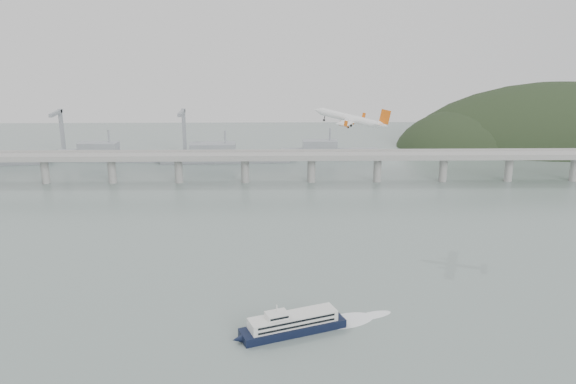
{
  "coord_description": "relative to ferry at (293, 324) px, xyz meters",
  "views": [
    {
      "loc": [
        -4.85,
        -244.13,
        126.82
      ],
      "look_at": [
        0.0,
        55.0,
        36.0
      ],
      "focal_mm": 38.0,
      "sensor_mm": 36.0,
      "label": 1
    }
  ],
  "objects": [
    {
      "name": "ferry",
      "position": [
        0.0,
        0.0,
        0.0
      ],
      "size": [
        68.71,
        32.12,
        13.55
      ],
      "rotation": [
        0.0,
        0.0,
        0.37
      ],
      "color": "black",
      "rests_on": "ground"
    },
    {
      "name": "ground",
      "position": [
        -0.75,
        23.05,
        -3.68
      ],
      "size": [
        900.0,
        900.0,
        0.0
      ],
      "primitive_type": "plane",
      "color": "slate",
      "rests_on": "ground"
    },
    {
      "name": "bridge",
      "position": [
        -1.9,
        223.05,
        13.97
      ],
      "size": [
        800.0,
        22.0,
        23.9
      ],
      "color": "gray",
      "rests_on": "ground"
    },
    {
      "name": "distant_fleet",
      "position": [
        -156.1,
        288.13,
        2.55
      ],
      "size": [
        453.0,
        60.9,
        40.0
      ],
      "color": "gray",
      "rests_on": "ground"
    },
    {
      "name": "airliner",
      "position": [
        32.8,
        96.02,
        67.01
      ],
      "size": [
        39.96,
        37.37,
        11.08
      ],
      "rotation": [
        0.05,
        -0.17,
        2.76
      ],
      "color": "white",
      "rests_on": "ground"
    },
    {
      "name": "headland",
      "position": [
        284.43,
        354.8,
        -23.02
      ],
      "size": [
        365.0,
        155.0,
        156.0
      ],
      "color": "black",
      "rests_on": "ground"
    }
  ]
}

